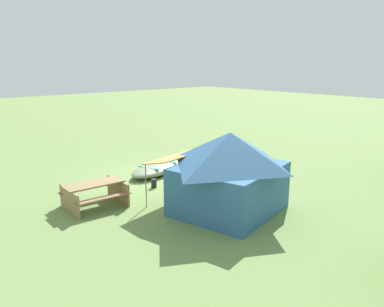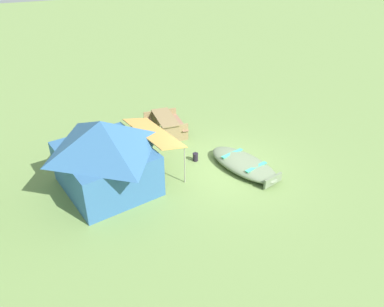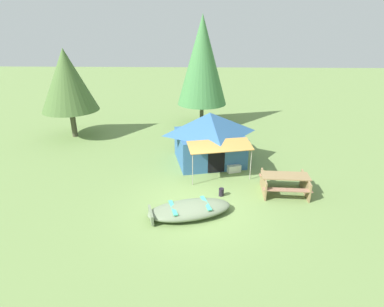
# 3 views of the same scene
# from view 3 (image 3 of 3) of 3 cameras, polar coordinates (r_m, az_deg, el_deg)

# --- Properties ---
(ground_plane) EXTENTS (80.00, 80.00, 0.00)m
(ground_plane) POSITION_cam_3_polar(r_m,az_deg,el_deg) (11.74, 1.30, -9.27)
(ground_plane) COLOR #6F8C4C
(beached_rowboat) EXTENTS (3.18, 2.08, 0.42)m
(beached_rowboat) POSITION_cam_3_polar(r_m,az_deg,el_deg) (11.06, -0.50, -10.11)
(beached_rowboat) COLOR slate
(beached_rowboat) RESTS_ON ground_plane
(canvas_cabin_tent) EXTENTS (3.76, 4.27, 2.42)m
(canvas_cabin_tent) POSITION_cam_3_polar(r_m,az_deg,el_deg) (14.83, 3.20, 3.05)
(canvas_cabin_tent) COLOR #326193
(canvas_cabin_tent) RESTS_ON ground_plane
(picnic_table) EXTENTS (1.88, 1.51, 0.76)m
(picnic_table) POSITION_cam_3_polar(r_m,az_deg,el_deg) (12.81, 16.46, -4.95)
(picnic_table) COLOR #91784E
(picnic_table) RESTS_ON ground_plane
(cooler_box) EXTENTS (0.68, 0.54, 0.33)m
(cooler_box) POSITION_cam_3_polar(r_m,az_deg,el_deg) (14.28, 7.54, -2.65)
(cooler_box) COLOR silver
(cooler_box) RESTS_ON ground_plane
(fuel_can) EXTENTS (0.26, 0.26, 0.31)m
(fuel_can) POSITION_cam_3_polar(r_m,az_deg,el_deg) (12.28, 5.34, -6.98)
(fuel_can) COLOR black
(fuel_can) RESTS_ON ground_plane
(pine_tree_back_left) EXTENTS (3.14, 3.14, 6.77)m
(pine_tree_back_left) POSITION_cam_3_polar(r_m,az_deg,el_deg) (20.28, 1.88, 16.45)
(pine_tree_back_left) COLOR #434231
(pine_tree_back_left) RESTS_ON ground_plane
(pine_tree_back_right) EXTENTS (3.16, 3.16, 5.01)m
(pine_tree_back_right) POSITION_cam_3_polar(r_m,az_deg,el_deg) (19.19, -21.72, 12.24)
(pine_tree_back_right) COLOR #474532
(pine_tree_back_right) RESTS_ON ground_plane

